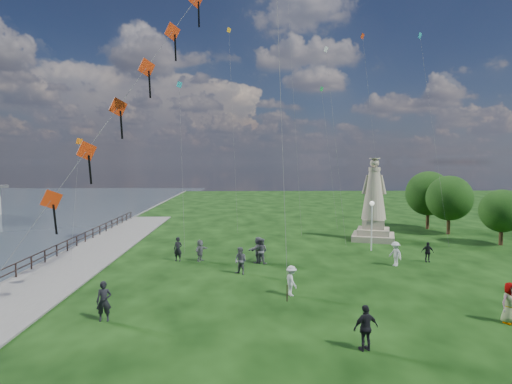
{
  "coord_description": "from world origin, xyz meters",
  "views": [
    {
      "loc": [
        -1.84,
        -19.22,
        7.41
      ],
      "look_at": [
        -1.0,
        8.0,
        5.5
      ],
      "focal_mm": 30.0,
      "sensor_mm": 36.0,
      "label": 1
    }
  ],
  "objects_px": {
    "person_1": "(241,261)",
    "statue": "(374,209)",
    "person_2": "(291,281)",
    "person_8": "(395,254)",
    "person_11": "(258,250)",
    "person_0": "(104,301)",
    "person_4": "(510,303)",
    "person_9": "(428,252)",
    "person_6": "(178,249)",
    "person_5": "(200,250)",
    "lamppost": "(372,215)",
    "person_7": "(261,251)",
    "person_3": "(366,328)"
  },
  "relations": [
    {
      "from": "statue",
      "to": "person_6",
      "type": "height_order",
      "value": "statue"
    },
    {
      "from": "person_1",
      "to": "person_6",
      "type": "distance_m",
      "value": 6.16
    },
    {
      "from": "person_4",
      "to": "person_6",
      "type": "distance_m",
      "value": 21.46
    },
    {
      "from": "person_2",
      "to": "person_6",
      "type": "bearing_deg",
      "value": 24.45
    },
    {
      "from": "person_2",
      "to": "person_11",
      "type": "relative_size",
      "value": 0.87
    },
    {
      "from": "person_4",
      "to": "person_7",
      "type": "distance_m",
      "value": 16.19
    },
    {
      "from": "statue",
      "to": "person_11",
      "type": "bearing_deg",
      "value": -122.94
    },
    {
      "from": "person_11",
      "to": "person_8",
      "type": "bearing_deg",
      "value": 120.85
    },
    {
      "from": "person_0",
      "to": "person_2",
      "type": "bearing_deg",
      "value": 12.56
    },
    {
      "from": "person_6",
      "to": "person_9",
      "type": "distance_m",
      "value": 18.6
    },
    {
      "from": "person_4",
      "to": "person_8",
      "type": "bearing_deg",
      "value": 81.72
    },
    {
      "from": "person_4",
      "to": "person_5",
      "type": "height_order",
      "value": "person_4"
    },
    {
      "from": "person_0",
      "to": "person_4",
      "type": "xyz_separation_m",
      "value": [
        18.74,
        -0.86,
        0.01
      ]
    },
    {
      "from": "statue",
      "to": "person_9",
      "type": "height_order",
      "value": "statue"
    },
    {
      "from": "lamppost",
      "to": "person_1",
      "type": "bearing_deg",
      "value": -146.54
    },
    {
      "from": "person_1",
      "to": "person_5",
      "type": "xyz_separation_m",
      "value": [
        -3.04,
        3.9,
        -0.09
      ]
    },
    {
      "from": "person_2",
      "to": "person_8",
      "type": "relative_size",
      "value": 0.96
    },
    {
      "from": "lamppost",
      "to": "person_4",
      "type": "bearing_deg",
      "value": -84.61
    },
    {
      "from": "person_6",
      "to": "person_4",
      "type": "bearing_deg",
      "value": -21.43
    },
    {
      "from": "person_2",
      "to": "person_9",
      "type": "distance_m",
      "value": 13.43
    },
    {
      "from": "person_1",
      "to": "statue",
      "type": "bearing_deg",
      "value": 81.59
    },
    {
      "from": "person_3",
      "to": "person_11",
      "type": "bearing_deg",
      "value": -92.73
    },
    {
      "from": "person_5",
      "to": "person_11",
      "type": "xyz_separation_m",
      "value": [
        4.33,
        -0.61,
        0.15
      ]
    },
    {
      "from": "person_4",
      "to": "lamppost",
      "type": "bearing_deg",
      "value": 79.97
    },
    {
      "from": "person_0",
      "to": "person_5",
      "type": "height_order",
      "value": "person_0"
    },
    {
      "from": "person_2",
      "to": "person_7",
      "type": "bearing_deg",
      "value": -7.03
    },
    {
      "from": "person_2",
      "to": "person_5",
      "type": "height_order",
      "value": "person_2"
    },
    {
      "from": "statue",
      "to": "person_2",
      "type": "relative_size",
      "value": 4.66
    },
    {
      "from": "person_2",
      "to": "person_3",
      "type": "height_order",
      "value": "person_3"
    },
    {
      "from": "person_1",
      "to": "person_7",
      "type": "relative_size",
      "value": 0.97
    },
    {
      "from": "statue",
      "to": "person_5",
      "type": "height_order",
      "value": "statue"
    },
    {
      "from": "person_2",
      "to": "person_8",
      "type": "distance_m",
      "value": 10.49
    },
    {
      "from": "person_6",
      "to": "person_11",
      "type": "distance_m",
      "value": 6.04
    },
    {
      "from": "person_1",
      "to": "person_2",
      "type": "distance_m",
      "value": 5.38
    },
    {
      "from": "person_2",
      "to": "person_4",
      "type": "bearing_deg",
      "value": -131.72
    },
    {
      "from": "person_2",
      "to": "lamppost",
      "type": "bearing_deg",
      "value": -51.43
    },
    {
      "from": "person_5",
      "to": "person_1",
      "type": "bearing_deg",
      "value": -116.22
    },
    {
      "from": "statue",
      "to": "lamppost",
      "type": "bearing_deg",
      "value": -90.0
    },
    {
      "from": "person_2",
      "to": "person_11",
      "type": "height_order",
      "value": "person_11"
    },
    {
      "from": "person_8",
      "to": "person_11",
      "type": "distance_m",
      "value": 9.85
    },
    {
      "from": "person_8",
      "to": "person_9",
      "type": "relative_size",
      "value": 1.17
    },
    {
      "from": "person_6",
      "to": "person_8",
      "type": "xyz_separation_m",
      "value": [
        15.76,
        -2.0,
        -0.03
      ]
    },
    {
      "from": "person_2",
      "to": "person_4",
      "type": "height_order",
      "value": "person_4"
    },
    {
      "from": "person_8",
      "to": "lamppost",
      "type": "bearing_deg",
      "value": 157.08
    },
    {
      "from": "lamppost",
      "to": "person_5",
      "type": "height_order",
      "value": "lamppost"
    },
    {
      "from": "person_3",
      "to": "person_11",
      "type": "xyz_separation_m",
      "value": [
        -3.69,
        14.87,
        0.05
      ]
    },
    {
      "from": "person_5",
      "to": "person_7",
      "type": "bearing_deg",
      "value": -75.25
    },
    {
      "from": "person_0",
      "to": "person_3",
      "type": "distance_m",
      "value": 11.83
    },
    {
      "from": "person_2",
      "to": "person_9",
      "type": "bearing_deg",
      "value": -72.21
    },
    {
      "from": "person_5",
      "to": "person_6",
      "type": "distance_m",
      "value": 1.68
    }
  ]
}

